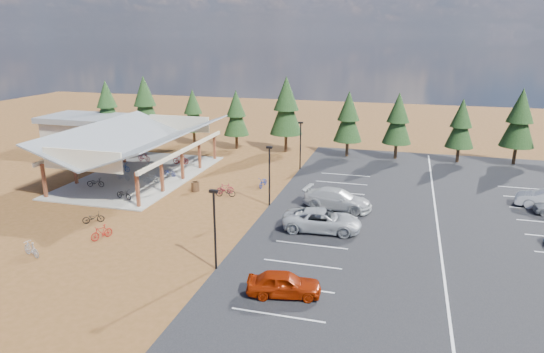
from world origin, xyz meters
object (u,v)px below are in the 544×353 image
object	(u,v)px
lamp_post_2	(300,142)
trash_bin_0	(195,187)
bike_3	(144,157)
bike_15	(225,189)
trash_bin_1	(196,186)
bike_1	(123,175)
bike_7	(181,159)
bike_2	(122,167)
bike_5	(152,178)
bike_11	(102,232)
car_3	(338,199)
lamp_post_1	(269,172)
bike_0	(96,182)
bike_13	(31,249)
bike_16	(226,192)
bike_pavilion	(139,140)
bike_4	(124,194)
lamp_post_0	(215,224)
car_0	(284,284)
outbuilding	(88,130)
bike_12	(93,218)
bike_6	(170,172)
car_2	(322,220)
bike_14	(263,182)

from	to	relation	value
lamp_post_2	trash_bin_0	size ratio (longest dim) A/B	5.71
bike_3	bike_15	distance (m)	15.29
trash_bin_1	bike_3	bearing A→B (deg)	140.99
bike_1	bike_7	size ratio (longest dim) A/B	0.90
bike_1	bike_2	bearing A→B (deg)	44.59
trash_bin_0	bike_5	world-z (taller)	bike_5
lamp_post_2	bike_7	distance (m)	13.43
bike_11	car_3	distance (m)	18.52
bike_7	bike_3	bearing A→B (deg)	85.43
lamp_post_2	lamp_post_1	bearing A→B (deg)	-90.00
bike_0	bike_5	distance (m)	5.18
bike_1	bike_5	xyz separation A→B (m)	(3.32, -0.29, 0.00)
bike_2	bike_13	xyz separation A→B (m)	(5.41, -19.31, -0.06)
bike_0	bike_1	world-z (taller)	bike_1
trash_bin_1	bike_0	size ratio (longest dim) A/B	0.54
bike_16	bike_pavilion	bearing A→B (deg)	-119.57
bike_13	bike_5	bearing A→B (deg)	-159.03
bike_4	bike_11	world-z (taller)	bike_11
lamp_post_0	bike_1	world-z (taller)	lamp_post_0
bike_4	bike_5	world-z (taller)	bike_5
bike_1	car_0	size ratio (longest dim) A/B	0.40
outbuilding	lamp_post_2	distance (m)	29.29
car_3	bike_7	bearing A→B (deg)	72.63
lamp_post_1	bike_4	size ratio (longest dim) A/B	3.00
bike_0	bike_12	xyz separation A→B (m)	(5.18, -7.73, -0.12)
bike_6	bike_12	bearing A→B (deg)	-163.57
bike_pavilion	lamp_post_0	bearing A→B (deg)	-48.58
bike_16	car_2	world-z (taller)	car_2
bike_4	car_3	world-z (taller)	car_3
bike_14	car_2	bearing A→B (deg)	-48.48
bike_pavilion	lamp_post_0	size ratio (longest dim) A/B	3.77
car_2	car_3	xyz separation A→B (m)	(0.41, 4.97, 0.03)
bike_0	bike_14	xyz separation A→B (m)	(15.13, 4.54, -0.05)
bike_0	bike_5	size ratio (longest dim) A/B	1.02
trash_bin_1	bike_12	distance (m)	10.38
bike_2	bike_4	bearing A→B (deg)	-140.86
trash_bin_0	bike_15	xyz separation A→B (m)	(2.92, 0.19, 0.02)
lamp_post_1	bike_14	bearing A→B (deg)	112.38
bike_5	car_0	xyz separation A→B (m)	(17.38, -16.74, 0.15)
bike_5	bike_12	world-z (taller)	bike_5
outbuilding	bike_15	xyz separation A→B (m)	(24.23, -13.96, -1.56)
bike_15	lamp_post_1	bearing A→B (deg)	-142.18
bike_4	bike_15	xyz separation A→B (m)	(7.85, 4.10, -0.08)
trash_bin_1	bike_3	size ratio (longest dim) A/B	0.58
bike_3	bike_14	distance (m)	16.58
trash_bin_0	bike_5	bearing A→B (deg)	169.19
bike_3	bike_11	size ratio (longest dim) A/B	0.92
lamp_post_0	bike_11	distance (m)	10.04
outbuilding	trash_bin_0	xyz separation A→B (m)	(21.31, -14.16, -1.58)
lamp_post_2	car_0	xyz separation A→B (m)	(4.81, -25.97, -2.24)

